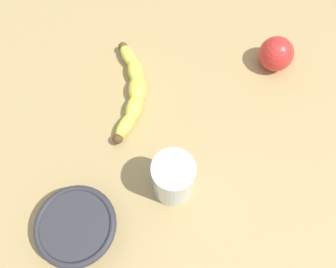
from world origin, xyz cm
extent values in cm
cube|color=tan|center=(0.00, 0.00, 1.50)|extent=(120.00, 120.00, 3.00)
ellipsoid|color=#E1DE49|center=(-8.83, 2.99, 4.78)|extent=(4.55, 6.66, 2.56)
ellipsoid|color=#E1DE49|center=(-7.89, 6.96, 4.78)|extent=(3.70, 6.44, 3.06)
ellipsoid|color=#E1DE49|center=(-7.96, 11.05, 4.78)|extent=(4.39, 6.59, 3.56)
ellipsoid|color=#E1DE49|center=(-9.04, 15.00, 4.78)|extent=(5.18, 6.85, 3.06)
ellipsoid|color=#E1DE49|center=(-11.06, 18.55, 4.78)|extent=(5.73, 6.46, 2.56)
sphere|color=#513819|center=(-9.80, 0.39, 4.78)|extent=(1.96, 1.96, 1.96)
sphere|color=#513819|center=(-12.72, 20.77, 4.78)|extent=(1.96, 1.96, 1.96)
cylinder|color=silver|center=(1.39, -7.24, 8.18)|extent=(7.06, 7.06, 10.36)
cylinder|color=#996D9C|center=(1.39, -7.24, 7.14)|extent=(6.56, 6.56, 7.79)
cylinder|color=#2D2D33|center=(-12.99, -16.82, 5.70)|extent=(10.98, 10.98, 5.40)
torus|color=#2D2D33|center=(-12.99, -16.82, 7.80)|extent=(13.14, 13.14, 1.20)
sphere|color=red|center=(18.64, 21.83, 6.49)|extent=(6.99, 6.99, 6.99)
camera|label=1|loc=(2.80, -24.30, 64.36)|focal=37.59mm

